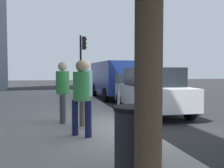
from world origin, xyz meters
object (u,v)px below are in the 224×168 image
object	(u,v)px
parking_officer	(63,87)
trash_bin	(135,142)
pedestrian_bystander	(81,92)
parked_sedan_near	(151,91)
pedestrian_at_meter	(85,88)
traffic_signal	(82,55)
parking_meter	(119,88)
parked_van_far	(115,77)

from	to	relation	value
parking_officer	trash_bin	bearing A→B (deg)	-73.15
pedestrian_bystander	parked_sedan_near	distance (m)	4.49
parking_officer	pedestrian_at_meter	bearing A→B (deg)	-50.71
parked_sedan_near	traffic_signal	size ratio (longest dim) A/B	1.24
pedestrian_at_meter	parked_sedan_near	world-z (taller)	pedestrian_at_meter
pedestrian_at_meter	traffic_signal	world-z (taller)	traffic_signal
parked_sedan_near	parking_officer	bearing A→B (deg)	114.96
parked_sedan_near	traffic_signal	distance (m)	6.51
pedestrian_at_meter	trash_bin	size ratio (longest dim) A/B	1.76
parking_meter	pedestrian_at_meter	world-z (taller)	pedestrian_at_meter
traffic_signal	trash_bin	xyz separation A→B (m)	(-11.72, 0.70, -1.92)
pedestrian_at_meter	trash_bin	xyz separation A→B (m)	(-3.31, -0.25, -0.54)
pedestrian_bystander	traffic_signal	size ratio (longest dim) A/B	0.48
pedestrian_at_meter	trash_bin	world-z (taller)	pedestrian_at_meter
parked_van_far	trash_bin	distance (m)	11.79
parking_meter	trash_bin	size ratio (longest dim) A/B	1.40
parked_van_far	parking_meter	bearing A→B (deg)	166.68
traffic_signal	trash_bin	world-z (taller)	traffic_signal
parked_sedan_near	parked_van_far	world-z (taller)	parked_van_far
pedestrian_at_meter	traffic_signal	distance (m)	8.57
pedestrian_bystander	parked_van_far	distance (m)	9.54
parking_meter	parked_van_far	distance (m)	8.02
parked_sedan_near	pedestrian_bystander	bearing A→B (deg)	137.02
parking_meter	pedestrian_bystander	xyz separation A→B (m)	(-1.23, 1.21, 0.01)
parked_sedan_near	parked_van_far	xyz separation A→B (m)	(5.76, -0.00, 0.36)
parking_meter	parking_officer	size ratio (longest dim) A/B	0.80
parking_meter	parked_sedan_near	size ratio (longest dim) A/B	0.32
pedestrian_at_meter	trash_bin	distance (m)	3.37
parking_meter	trash_bin	world-z (taller)	parking_meter
parking_meter	trash_bin	distance (m)	3.79
parking_officer	parked_van_far	distance (m)	8.10
traffic_signal	parking_meter	bearing A→B (deg)	-179.54
parking_meter	trash_bin	bearing A→B (deg)	168.30
parked_van_far	trash_bin	bearing A→B (deg)	167.20
pedestrian_bystander	parked_van_far	bearing A→B (deg)	26.04
parking_meter	pedestrian_bystander	distance (m)	1.73
parking_officer	traffic_signal	bearing A→B (deg)	84.75
pedestrian_at_meter	pedestrian_bystander	distance (m)	0.89
pedestrian_bystander	trash_bin	bearing A→B (deg)	-124.80
pedestrian_bystander	traffic_signal	bearing A→B (deg)	37.69
parking_officer	parked_sedan_near	xyz separation A→B (m)	(1.59, -3.41, -0.29)
parked_van_far	traffic_signal	distance (m)	2.34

